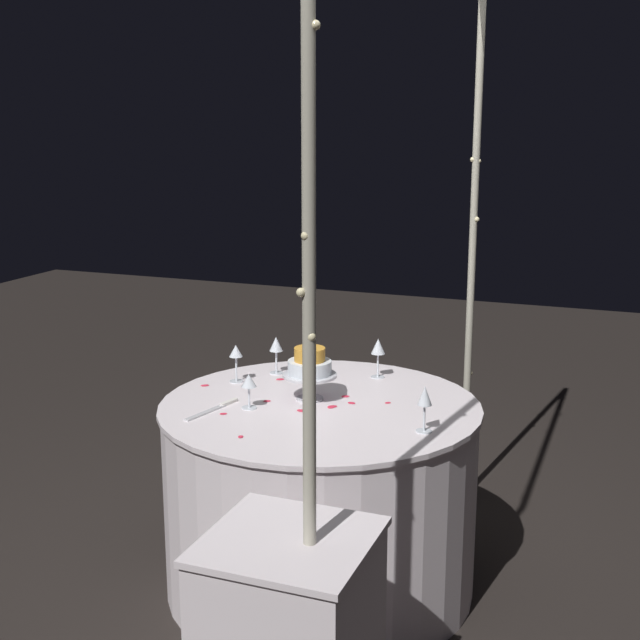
{
  "coord_description": "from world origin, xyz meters",
  "views": [
    {
      "loc": [
        3.07,
        1.19,
        1.9
      ],
      "look_at": [
        0.0,
        0.0,
        1.14
      ],
      "focal_mm": 48.63,
      "sensor_mm": 36.0,
      "label": 1
    }
  ],
  "objects_px": {
    "tiered_cake": "(310,366)",
    "wine_glass_3": "(378,348)",
    "main_table": "(320,496)",
    "cake_knife": "(215,408)",
    "wine_glass_4": "(249,383)",
    "wine_glass_0": "(276,346)",
    "wine_glass_2": "(236,354)",
    "decorative_arch": "(417,203)",
    "wine_glass_1": "(425,399)"
  },
  "relations": [
    {
      "from": "main_table",
      "to": "wine_glass_2",
      "type": "height_order",
      "value": "wine_glass_2"
    },
    {
      "from": "decorative_arch",
      "to": "cake_knife",
      "type": "relative_size",
      "value": 8.51
    },
    {
      "from": "wine_glass_3",
      "to": "wine_glass_4",
      "type": "relative_size",
      "value": 1.26
    },
    {
      "from": "wine_glass_0",
      "to": "wine_glass_3",
      "type": "relative_size",
      "value": 0.96
    },
    {
      "from": "wine_glass_4",
      "to": "tiered_cake",
      "type": "bearing_deg",
      "value": 135.95
    },
    {
      "from": "wine_glass_1",
      "to": "wine_glass_3",
      "type": "xyz_separation_m",
      "value": [
        -0.59,
        -0.36,
        0.01
      ]
    },
    {
      "from": "tiered_cake",
      "to": "wine_glass_3",
      "type": "height_order",
      "value": "tiered_cake"
    },
    {
      "from": "decorative_arch",
      "to": "wine_glass_2",
      "type": "distance_m",
      "value": 1.09
    },
    {
      "from": "wine_glass_1",
      "to": "wine_glass_4",
      "type": "bearing_deg",
      "value": -90.54
    },
    {
      "from": "wine_glass_4",
      "to": "cake_knife",
      "type": "xyz_separation_m",
      "value": [
        0.06,
        -0.12,
        -0.1
      ]
    },
    {
      "from": "main_table",
      "to": "wine_glass_0",
      "type": "distance_m",
      "value": 0.7
    },
    {
      "from": "main_table",
      "to": "wine_glass_1",
      "type": "height_order",
      "value": "wine_glass_1"
    },
    {
      "from": "wine_glass_4",
      "to": "cake_knife",
      "type": "bearing_deg",
      "value": -62.65
    },
    {
      "from": "wine_glass_4",
      "to": "cake_knife",
      "type": "distance_m",
      "value": 0.17
    },
    {
      "from": "wine_glass_0",
      "to": "cake_knife",
      "type": "relative_size",
      "value": 0.58
    },
    {
      "from": "wine_glass_2",
      "to": "wine_glass_1",
      "type": "bearing_deg",
      "value": 71.55
    },
    {
      "from": "tiered_cake",
      "to": "wine_glass_2",
      "type": "distance_m",
      "value": 0.4
    },
    {
      "from": "main_table",
      "to": "wine_glass_0",
      "type": "relative_size",
      "value": 7.65
    },
    {
      "from": "wine_glass_2",
      "to": "wine_glass_4",
      "type": "relative_size",
      "value": 1.18
    },
    {
      "from": "wine_glass_1",
      "to": "cake_knife",
      "type": "relative_size",
      "value": 0.6
    },
    {
      "from": "decorative_arch",
      "to": "cake_knife",
      "type": "height_order",
      "value": "decorative_arch"
    },
    {
      "from": "tiered_cake",
      "to": "wine_glass_1",
      "type": "relative_size",
      "value": 1.27
    },
    {
      "from": "wine_glass_2",
      "to": "wine_glass_4",
      "type": "bearing_deg",
      "value": 34.55
    },
    {
      "from": "wine_glass_1",
      "to": "cake_knife",
      "type": "bearing_deg",
      "value": -86.21
    },
    {
      "from": "tiered_cake",
      "to": "wine_glass_0",
      "type": "bearing_deg",
      "value": -136.22
    },
    {
      "from": "decorative_arch",
      "to": "cake_knife",
      "type": "distance_m",
      "value": 1.12
    },
    {
      "from": "wine_glass_4",
      "to": "wine_glass_0",
      "type": "bearing_deg",
      "value": -168.66
    },
    {
      "from": "main_table",
      "to": "wine_glass_3",
      "type": "bearing_deg",
      "value": 166.35
    },
    {
      "from": "decorative_arch",
      "to": "wine_glass_3",
      "type": "bearing_deg",
      "value": -147.54
    },
    {
      "from": "decorative_arch",
      "to": "wine_glass_1",
      "type": "relative_size",
      "value": 14.3
    },
    {
      "from": "main_table",
      "to": "wine_glass_3",
      "type": "distance_m",
      "value": 0.69
    },
    {
      "from": "wine_glass_1",
      "to": "wine_glass_3",
      "type": "distance_m",
      "value": 0.69
    },
    {
      "from": "decorative_arch",
      "to": "wine_glass_0",
      "type": "distance_m",
      "value": 1.05
    },
    {
      "from": "main_table",
      "to": "cake_knife",
      "type": "bearing_deg",
      "value": -59.63
    },
    {
      "from": "wine_glass_0",
      "to": "decorative_arch",
      "type": "bearing_deg",
      "value": 65.5
    },
    {
      "from": "wine_glass_3",
      "to": "tiered_cake",
      "type": "bearing_deg",
      "value": -22.66
    },
    {
      "from": "wine_glass_2",
      "to": "wine_glass_3",
      "type": "xyz_separation_m",
      "value": [
        -0.28,
        0.55,
        0.01
      ]
    },
    {
      "from": "main_table",
      "to": "wine_glass_1",
      "type": "distance_m",
      "value": 0.72
    },
    {
      "from": "wine_glass_0",
      "to": "wine_glass_2",
      "type": "distance_m",
      "value": 0.21
    },
    {
      "from": "main_table",
      "to": "wine_glass_4",
      "type": "bearing_deg",
      "value": -58.2
    },
    {
      "from": "tiered_cake",
      "to": "cake_knife",
      "type": "bearing_deg",
      "value": -50.32
    },
    {
      "from": "tiered_cake",
      "to": "decorative_arch",
      "type": "bearing_deg",
      "value": 85.16
    },
    {
      "from": "wine_glass_0",
      "to": "wine_glass_1",
      "type": "bearing_deg",
      "value": 58.97
    },
    {
      "from": "main_table",
      "to": "wine_glass_0",
      "type": "bearing_deg",
      "value": -134.2
    },
    {
      "from": "wine_glass_2",
      "to": "wine_glass_4",
      "type": "distance_m",
      "value": 0.36
    },
    {
      "from": "wine_glass_3",
      "to": "cake_knife",
      "type": "height_order",
      "value": "wine_glass_3"
    },
    {
      "from": "wine_glass_0",
      "to": "wine_glass_1",
      "type": "distance_m",
      "value": 0.94
    },
    {
      "from": "wine_glass_2",
      "to": "wine_glass_3",
      "type": "distance_m",
      "value": 0.62
    },
    {
      "from": "main_table",
      "to": "tiered_cake",
      "type": "distance_m",
      "value": 0.54
    },
    {
      "from": "tiered_cake",
      "to": "cake_knife",
      "type": "xyz_separation_m",
      "value": [
        0.25,
        -0.3,
        -0.14
      ]
    }
  ]
}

